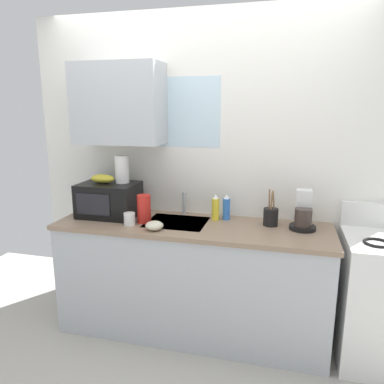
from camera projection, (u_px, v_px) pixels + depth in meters
kitchen_wall_assembly at (190, 160)px, 3.02m from camera, size 2.85×0.42×2.50m
counter_unit at (192, 277)px, 2.90m from camera, size 2.08×0.63×0.90m
sink_faucet at (184, 203)px, 3.03m from camera, size 0.03×0.03×0.19m
microwave at (109, 200)px, 2.99m from camera, size 0.46×0.35×0.27m
banana_bunch at (102, 179)px, 2.96m from camera, size 0.20×0.11×0.07m
paper_towel_roll at (122, 169)px, 2.95m from camera, size 0.11×0.11×0.22m
coffee_maker at (303, 214)px, 2.68m from camera, size 0.19×0.21×0.28m
dish_soap_bottle_yellow at (215, 208)px, 2.88m from camera, size 0.06×0.06×0.21m
dish_soap_bottle_blue at (226, 208)px, 2.89m from camera, size 0.06×0.06×0.20m
cereal_canister at (144, 209)px, 2.82m from camera, size 0.10×0.10×0.22m
mug_white at (129, 219)px, 2.76m from camera, size 0.08×0.08×0.09m
utensil_crock at (271, 216)px, 2.75m from camera, size 0.11×0.11×0.28m
small_bowl at (154, 226)px, 2.66m from camera, size 0.13×0.13×0.06m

